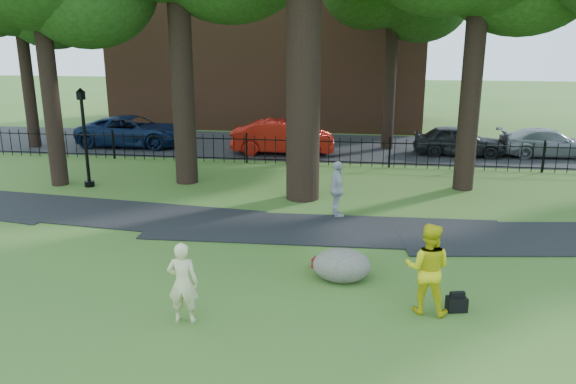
% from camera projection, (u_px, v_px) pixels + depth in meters
% --- Properties ---
extents(ground, '(120.00, 120.00, 0.00)m').
position_uv_depth(ground, '(264.00, 288.00, 12.16)').
color(ground, '#355E21').
rests_on(ground, ground).
extents(footpath, '(36.07, 3.85, 0.03)m').
position_uv_depth(footpath, '(325.00, 230.00, 15.74)').
color(footpath, black).
rests_on(footpath, ground).
extents(street, '(80.00, 7.00, 0.02)m').
position_uv_depth(street, '(324.00, 147.00, 27.41)').
color(street, black).
rests_on(street, ground).
extents(iron_fence, '(44.00, 0.04, 1.20)m').
position_uv_depth(iron_fence, '(317.00, 151.00, 23.43)').
color(iron_fence, black).
rests_on(iron_fence, ground).
extents(brick_building, '(18.00, 8.00, 12.00)m').
position_uv_depth(brick_building, '(271.00, 23.00, 33.96)').
color(brick_building, brown).
rests_on(brick_building, ground).
extents(woman, '(0.61, 0.42, 1.59)m').
position_uv_depth(woman, '(183.00, 283.00, 10.53)').
color(woman, beige).
rests_on(woman, ground).
extents(man, '(1.01, 0.85, 1.83)m').
position_uv_depth(man, '(428.00, 268.00, 10.87)').
color(man, yellow).
rests_on(man, ground).
extents(pedestrian, '(0.73, 1.08, 1.71)m').
position_uv_depth(pedestrian, '(337.00, 189.00, 16.67)').
color(pedestrian, '#B7B7BC').
rests_on(pedestrian, ground).
extents(boulder, '(1.39, 1.10, 0.76)m').
position_uv_depth(boulder, '(342.00, 263.00, 12.50)').
color(boulder, '#686357').
rests_on(boulder, ground).
extents(lamppost, '(0.35, 0.35, 3.53)m').
position_uv_depth(lamppost, '(85.00, 139.00, 19.82)').
color(lamppost, black).
rests_on(lamppost, ground).
extents(backpack, '(0.43, 0.33, 0.29)m').
position_uv_depth(backpack, '(457.00, 304.00, 11.10)').
color(backpack, black).
rests_on(backpack, ground).
extents(red_bag, '(0.38, 0.30, 0.23)m').
position_uv_depth(red_bag, '(320.00, 263.00, 13.16)').
color(red_bag, maroon).
rests_on(red_bag, ground).
extents(red_sedan, '(4.77, 1.93, 1.54)m').
position_uv_depth(red_sedan, '(283.00, 137.00, 25.66)').
color(red_sedan, '#AC160D').
rests_on(red_sedan, ground).
extents(navy_van, '(5.36, 2.54, 1.48)m').
position_uv_depth(navy_van, '(133.00, 131.00, 27.43)').
color(navy_van, '#0C1B3C').
rests_on(navy_van, ground).
extents(grey_car, '(4.07, 1.78, 1.36)m').
position_uv_depth(grey_car, '(459.00, 140.00, 25.34)').
color(grey_car, black).
rests_on(grey_car, ground).
extents(silver_car, '(4.41, 2.04, 1.25)m').
position_uv_depth(silver_car, '(548.00, 143.00, 25.09)').
color(silver_car, gray).
rests_on(silver_car, ground).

